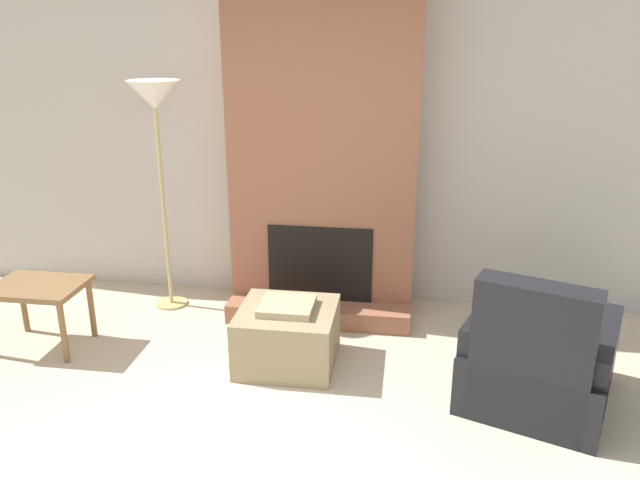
{
  "coord_description": "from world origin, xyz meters",
  "views": [
    {
      "loc": [
        0.67,
        -2.32,
        2.26
      ],
      "look_at": [
        0.0,
        2.26,
        0.66
      ],
      "focal_mm": 35.0,
      "sensor_mm": 36.0,
      "label": 1
    }
  ],
  "objects_px": {
    "armchair": "(537,364)",
    "floor_lamp_left": "(155,107)",
    "side_table": "(39,294)",
    "ottoman": "(287,335)"
  },
  "relations": [
    {
      "from": "armchair",
      "to": "floor_lamp_left",
      "type": "distance_m",
      "value": 3.31
    },
    {
      "from": "armchair",
      "to": "side_table",
      "type": "height_order",
      "value": "armchair"
    },
    {
      "from": "ottoman",
      "to": "floor_lamp_left",
      "type": "bearing_deg",
      "value": 145.22
    },
    {
      "from": "side_table",
      "to": "floor_lamp_left",
      "type": "relative_size",
      "value": 0.34
    },
    {
      "from": "side_table",
      "to": "floor_lamp_left",
      "type": "xyz_separation_m",
      "value": [
        0.65,
        0.84,
        1.24
      ]
    },
    {
      "from": "armchair",
      "to": "floor_lamp_left",
      "type": "height_order",
      "value": "floor_lamp_left"
    },
    {
      "from": "ottoman",
      "to": "armchair",
      "type": "distance_m",
      "value": 1.65
    },
    {
      "from": "ottoman",
      "to": "side_table",
      "type": "distance_m",
      "value": 1.84
    },
    {
      "from": "armchair",
      "to": "floor_lamp_left",
      "type": "xyz_separation_m",
      "value": [
        -2.81,
        1.06,
        1.39
      ]
    },
    {
      "from": "ottoman",
      "to": "floor_lamp_left",
      "type": "xyz_separation_m",
      "value": [
        -1.18,
        0.82,
        1.45
      ]
    }
  ]
}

